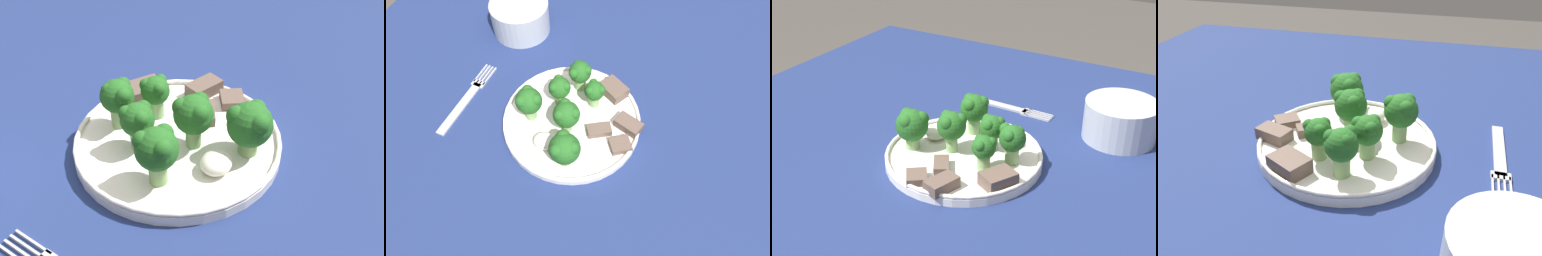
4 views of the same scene
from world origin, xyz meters
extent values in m
cube|color=navy|center=(0.00, 0.00, 0.72)|extent=(1.06, 1.18, 0.03)
cylinder|color=brown|center=(0.47, -0.53, 0.35)|extent=(0.06, 0.06, 0.70)
cylinder|color=white|center=(-0.03, -0.07, 0.74)|extent=(0.24, 0.24, 0.01)
torus|color=white|center=(-0.03, -0.07, 0.75)|extent=(0.24, 0.24, 0.01)
cube|color=#B2B2B7|center=(-0.24, -0.12, 0.74)|extent=(0.02, 0.12, 0.00)
cube|color=#B2B2B7|center=(-0.23, -0.06, 0.74)|extent=(0.02, 0.02, 0.00)
cube|color=#B2B2B7|center=(-0.22, -0.03, 0.74)|extent=(0.00, 0.05, 0.00)
cube|color=#B2B2B7|center=(-0.23, -0.03, 0.74)|extent=(0.00, 0.05, 0.00)
cube|color=#B2B2B7|center=(-0.24, -0.03, 0.74)|extent=(0.00, 0.05, 0.00)
cube|color=#B2B2B7|center=(-0.24, -0.03, 0.74)|extent=(0.00, 0.05, 0.00)
cylinder|color=#7FA866|center=(-0.03, -0.09, 0.76)|extent=(0.02, 0.02, 0.03)
sphere|color=#215B1E|center=(-0.03, -0.09, 0.79)|extent=(0.04, 0.04, 0.04)
sphere|color=#215B1E|center=(-0.02, -0.09, 0.80)|extent=(0.02, 0.02, 0.02)
sphere|color=#215B1E|center=(-0.04, -0.08, 0.80)|extent=(0.02, 0.02, 0.02)
sphere|color=#215B1E|center=(-0.04, -0.11, 0.80)|extent=(0.02, 0.02, 0.02)
cylinder|color=#7FA866|center=(-0.10, -0.09, 0.76)|extent=(0.02, 0.02, 0.03)
sphere|color=#215B1E|center=(-0.10, -0.09, 0.79)|extent=(0.05, 0.05, 0.05)
sphere|color=#215B1E|center=(-0.09, -0.09, 0.80)|extent=(0.02, 0.02, 0.02)
sphere|color=#215B1E|center=(-0.11, -0.08, 0.80)|extent=(0.02, 0.02, 0.02)
sphere|color=#215B1E|center=(-0.11, -0.11, 0.80)|extent=(0.02, 0.02, 0.02)
cylinder|color=#7FA866|center=(-0.05, 0.00, 0.76)|extent=(0.02, 0.02, 0.03)
sphere|color=#215B1E|center=(-0.05, 0.00, 0.79)|extent=(0.04, 0.04, 0.04)
sphere|color=#215B1E|center=(-0.04, 0.00, 0.80)|extent=(0.02, 0.02, 0.02)
sphere|color=#215B1E|center=(-0.05, 0.01, 0.80)|extent=(0.02, 0.02, 0.02)
sphere|color=#215B1E|center=(-0.05, -0.01, 0.80)|extent=(0.02, 0.02, 0.02)
cylinder|color=#7FA866|center=(-0.07, -0.04, 0.76)|extent=(0.02, 0.02, 0.02)
sphere|color=#215B1E|center=(-0.07, -0.04, 0.78)|extent=(0.04, 0.04, 0.04)
sphere|color=#215B1E|center=(-0.06, -0.04, 0.79)|extent=(0.02, 0.02, 0.02)
sphere|color=#215B1E|center=(-0.07, -0.03, 0.79)|extent=(0.02, 0.02, 0.02)
sphere|color=#215B1E|center=(-0.07, -0.05, 0.79)|extent=(0.02, 0.02, 0.02)
cylinder|color=#7FA866|center=(-0.01, -0.15, 0.76)|extent=(0.02, 0.02, 0.02)
sphere|color=#215B1E|center=(-0.01, -0.15, 0.79)|extent=(0.05, 0.05, 0.05)
sphere|color=#215B1E|center=(0.00, -0.15, 0.80)|extent=(0.02, 0.02, 0.02)
sphere|color=#215B1E|center=(-0.02, -0.14, 0.80)|extent=(0.02, 0.02, 0.02)
sphere|color=#215B1E|center=(-0.02, -0.17, 0.80)|extent=(0.02, 0.02, 0.02)
cylinder|color=#7FA866|center=(-0.01, -0.03, 0.76)|extent=(0.02, 0.02, 0.02)
sphere|color=#215B1E|center=(-0.01, -0.03, 0.78)|extent=(0.03, 0.03, 0.03)
sphere|color=#215B1E|center=(0.00, -0.03, 0.79)|extent=(0.02, 0.02, 0.02)
sphere|color=#215B1E|center=(-0.02, -0.02, 0.79)|extent=(0.02, 0.02, 0.02)
sphere|color=#215B1E|center=(-0.02, -0.04, 0.79)|extent=(0.02, 0.02, 0.02)
cube|color=brown|center=(0.02, -0.08, 0.75)|extent=(0.05, 0.04, 0.01)
cube|color=brown|center=(0.06, -0.05, 0.75)|extent=(0.05, 0.04, 0.02)
cube|color=brown|center=(0.01, 0.01, 0.76)|extent=(0.06, 0.05, 0.02)
cube|color=brown|center=(0.06, -0.09, 0.75)|extent=(0.04, 0.04, 0.01)
ellipsoid|color=silver|center=(-0.06, -0.14, 0.76)|extent=(0.04, 0.03, 0.02)
camera|label=1|loc=(-0.37, -0.30, 1.08)|focal=42.00mm
camera|label=2|loc=(0.11, -0.41, 1.28)|focal=35.00mm
camera|label=3|loc=(0.57, 0.28, 1.16)|focal=50.00mm
camera|label=4|loc=(-0.15, 0.34, 1.02)|focal=35.00mm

